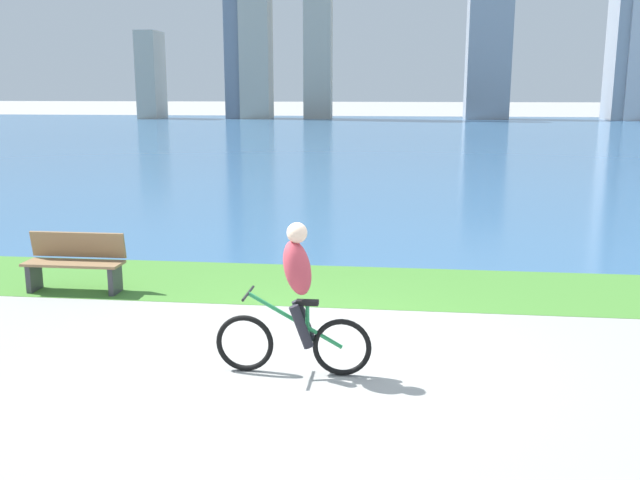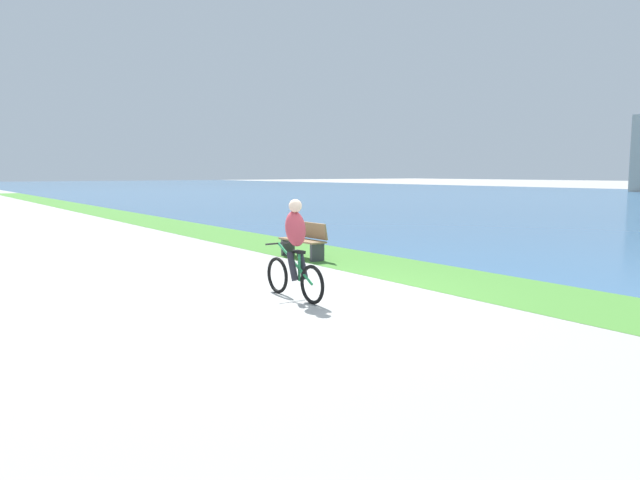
{
  "view_description": "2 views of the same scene",
  "coord_description": "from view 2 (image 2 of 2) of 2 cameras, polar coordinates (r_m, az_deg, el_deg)",
  "views": [
    {
      "loc": [
        1.11,
        -7.72,
        3.06
      ],
      "look_at": [
        0.08,
        0.91,
        1.19
      ],
      "focal_mm": 39.84,
      "sensor_mm": 36.0,
      "label": 1
    },
    {
      "loc": [
        8.13,
        -5.83,
        2.12
      ],
      "look_at": [
        -0.19,
        0.13,
        0.94
      ],
      "focal_mm": 32.88,
      "sensor_mm": 36.0,
      "label": 2
    }
  ],
  "objects": [
    {
      "name": "grass_strip_bayside",
      "position": [
        12.24,
        11.8,
        -3.52
      ],
      "size": [
        120.0,
        2.41,
        0.01
      ],
      "primitive_type": "cube",
      "color": "#478433",
      "rests_on": "ground"
    },
    {
      "name": "cyclist_lead",
      "position": [
        9.81,
        -2.44,
        -0.95
      ],
      "size": [
        1.71,
        0.52,
        1.68
      ],
      "color": "black",
      "rests_on": "ground"
    },
    {
      "name": "ground_plane",
      "position": [
        10.22,
        0.01,
        -5.39
      ],
      "size": [
        300.0,
        300.0,
        0.0
      ],
      "primitive_type": "plane",
      "color": "#9E9E99"
    },
    {
      "name": "bench_near_path",
      "position": [
        14.56,
        -1.57,
        -0.01
      ],
      "size": [
        1.5,
        0.47,
        0.9
      ],
      "color": "olive",
      "rests_on": "ground"
    }
  ]
}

